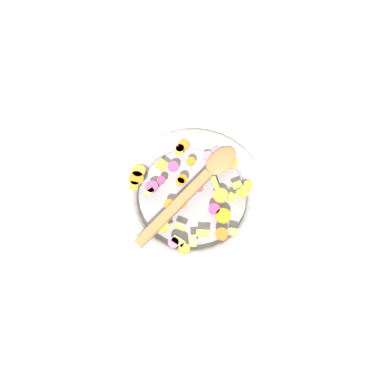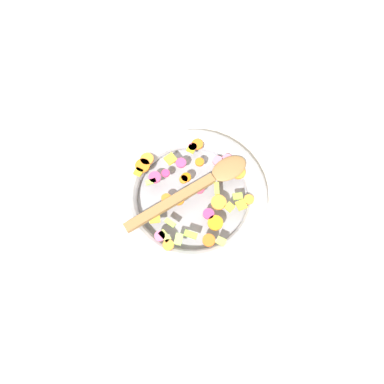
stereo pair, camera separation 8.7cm
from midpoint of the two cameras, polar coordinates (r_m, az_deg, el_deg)
ground_plane at (r=0.92m, az=2.70°, el=-1.51°), size 4.00×4.00×0.00m
skillet at (r=0.90m, az=2.76°, el=-1.01°), size 0.36×0.36×0.05m
chopped_vegetables at (r=0.87m, az=2.70°, el=-0.08°), size 0.30×0.29×0.01m
wooden_spoon at (r=0.86m, az=4.10°, el=0.69°), size 0.19×0.30×0.01m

